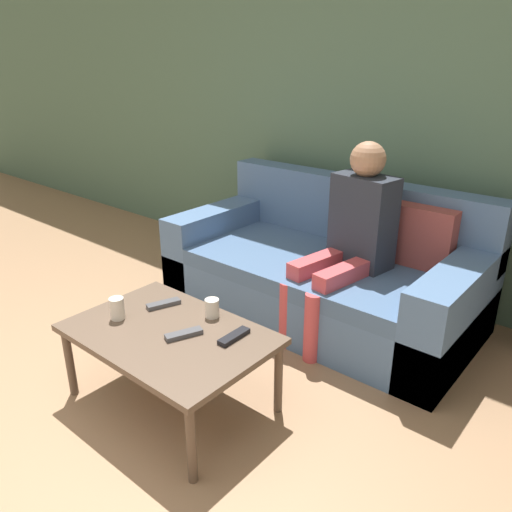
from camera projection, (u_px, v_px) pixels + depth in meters
The scene contains 9 objects.
wall_back at pixel (362, 98), 3.30m from camera, with size 12.00×0.06×2.60m.
couch at pixel (324, 273), 3.19m from camera, with size 1.92×0.96×0.83m.
coffee_table at pixel (169, 338), 2.30m from camera, with size 0.94×0.63×0.39m.
person_adult at pixel (353, 230), 2.85m from camera, with size 0.42×0.69×1.13m.
cup_near at pixel (212, 308), 2.39m from camera, with size 0.07×0.07×0.09m.
cup_far at pixel (117, 308), 2.37m from camera, with size 0.07×0.07×0.11m.
tv_remote_0 at pixel (184, 334), 2.24m from camera, with size 0.11×0.18×0.02m.
tv_remote_1 at pixel (164, 304), 2.51m from camera, with size 0.10×0.18×0.02m.
tv_remote_2 at pixel (234, 336), 2.22m from camera, with size 0.05×0.17×0.02m.
Camera 1 is at (1.68, -0.14, 1.57)m, focal length 35.00 mm.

